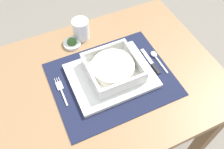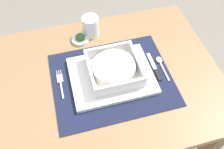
% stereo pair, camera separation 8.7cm
% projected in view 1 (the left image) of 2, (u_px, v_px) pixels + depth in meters
% --- Properties ---
extents(ground_plane, '(6.00, 6.00, 0.00)m').
position_uv_depth(ground_plane, '(107.00, 145.00, 1.47)').
color(ground_plane, gray).
extents(dining_table, '(0.87, 0.65, 0.71)m').
position_uv_depth(dining_table, '(105.00, 94.00, 0.99)').
color(dining_table, '#936D47').
rests_on(dining_table, ground).
extents(placemat, '(0.44, 0.35, 0.00)m').
position_uv_depth(placemat, '(112.00, 79.00, 0.89)').
color(placemat, '#191E38').
rests_on(placemat, dining_table).
extents(serving_plate, '(0.30, 0.24, 0.02)m').
position_uv_depth(serving_plate, '(111.00, 76.00, 0.89)').
color(serving_plate, white).
rests_on(serving_plate, placemat).
extents(porridge_bowl, '(0.18, 0.18, 0.05)m').
position_uv_depth(porridge_bowl, '(113.00, 68.00, 0.87)').
color(porridge_bowl, white).
rests_on(porridge_bowl, serving_plate).
extents(fork, '(0.02, 0.13, 0.00)m').
position_uv_depth(fork, '(61.00, 89.00, 0.86)').
color(fork, silver).
rests_on(fork, placemat).
extents(spoon, '(0.02, 0.12, 0.01)m').
position_uv_depth(spoon, '(156.00, 56.00, 0.95)').
color(spoon, silver).
rests_on(spoon, placemat).
extents(butter_knife, '(0.01, 0.14, 0.01)m').
position_uv_depth(butter_knife, '(151.00, 63.00, 0.93)').
color(butter_knife, black).
rests_on(butter_knife, placemat).
extents(drinking_glass, '(0.07, 0.07, 0.09)m').
position_uv_depth(drinking_glass, '(82.00, 30.00, 0.99)').
color(drinking_glass, white).
rests_on(drinking_glass, dining_table).
extents(condiment_saucer, '(0.07, 0.07, 0.04)m').
position_uv_depth(condiment_saucer, '(72.00, 43.00, 0.99)').
color(condiment_saucer, white).
rests_on(condiment_saucer, dining_table).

